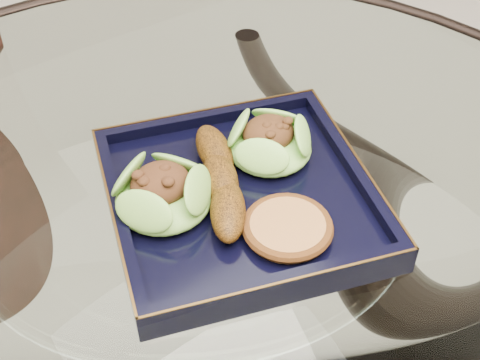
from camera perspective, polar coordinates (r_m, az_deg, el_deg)
dining_table at (r=0.82m, az=-3.42°, el=-12.04°), size 1.13×1.13×0.77m
navy_plate at (r=0.71m, az=-0.00°, el=-1.77°), size 0.34×0.34×0.02m
lettuce_wrap_left at (r=0.68m, az=-6.59°, el=-1.28°), size 0.12×0.12×0.04m
lettuce_wrap_right at (r=0.74m, az=2.54°, el=3.10°), size 0.12×0.12×0.03m
roasted_plantain at (r=0.70m, az=-1.65°, el=0.08°), size 0.11×0.17×0.03m
crumb_patty at (r=0.66m, az=4.08°, el=-4.15°), size 0.09×0.09×0.01m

